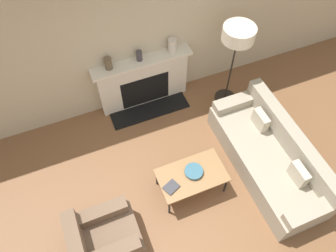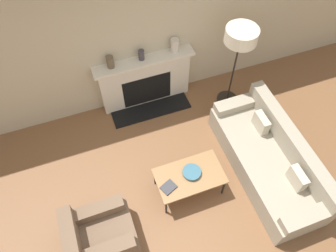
% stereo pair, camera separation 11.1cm
% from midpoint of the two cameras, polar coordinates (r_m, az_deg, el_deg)
% --- Properties ---
extents(ground_plane, '(18.00, 18.00, 0.00)m').
position_cam_midpoint_polar(ground_plane, '(5.10, 4.34, -14.50)').
color(ground_plane, brown).
extents(wall_back, '(18.00, 0.06, 2.90)m').
position_cam_midpoint_polar(wall_back, '(5.28, -5.22, 15.71)').
color(wall_back, '#BCAD8E').
rests_on(wall_back, ground_plane).
extents(fireplace, '(1.72, 0.59, 1.02)m').
position_cam_midpoint_polar(fireplace, '(5.83, -3.42, 7.75)').
color(fireplace, beige).
rests_on(fireplace, ground_plane).
extents(couch, '(0.89, 2.29, 0.79)m').
position_cam_midpoint_polar(couch, '(5.38, 17.79, -5.55)').
color(couch, '#9E937F').
rests_on(couch, ground_plane).
extents(armchair_near, '(0.89, 0.74, 0.74)m').
position_cam_midpoint_polar(armchair_near, '(4.74, -11.22, -18.36)').
color(armchair_near, brown).
rests_on(armchair_near, ground_plane).
extents(coffee_table, '(1.00, 0.59, 0.43)m').
position_cam_midpoint_polar(coffee_table, '(4.88, 4.45, -8.76)').
color(coffee_table, olive).
rests_on(coffee_table, ground_plane).
extents(bowl, '(0.27, 0.27, 0.05)m').
position_cam_midpoint_polar(bowl, '(4.84, 4.82, -8.03)').
color(bowl, '#38667A').
rests_on(bowl, coffee_table).
extents(book, '(0.25, 0.23, 0.02)m').
position_cam_midpoint_polar(book, '(4.75, 0.78, -10.61)').
color(book, '#38383D').
rests_on(book, coffee_table).
extents(floor_lamp, '(0.52, 0.52, 1.62)m').
position_cam_midpoint_polar(floor_lamp, '(5.34, 13.06, 14.19)').
color(floor_lamp, black).
rests_on(floor_lamp, ground_plane).
extents(mantel_vase_left, '(0.12, 0.12, 0.21)m').
position_cam_midpoint_polar(mantel_vase_left, '(5.33, -9.43, 10.92)').
color(mantel_vase_left, brown).
rests_on(mantel_vase_left, fireplace).
extents(mantel_vase_center_left, '(0.10, 0.10, 0.18)m').
position_cam_midpoint_polar(mantel_vase_center_left, '(5.41, -4.06, 12.23)').
color(mantel_vase_center_left, '#3D383D').
rests_on(mantel_vase_center_left, fireplace).
extents(mantel_vase_center_right, '(0.14, 0.14, 0.24)m').
position_cam_midpoint_polar(mantel_vase_center_right, '(5.53, 1.78, 13.86)').
color(mantel_vase_center_right, beige).
rests_on(mantel_vase_center_right, fireplace).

